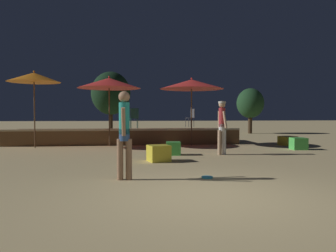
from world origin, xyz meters
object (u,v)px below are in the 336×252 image
Objects in this scene: cube_seat_2 at (159,153)px; cube_seat_3 at (288,141)px; background_tree_0 at (111,93)px; bistro_chair_0 at (191,116)px; patio_umbrella_2 at (109,83)px; person_0 at (222,124)px; patio_umbrella_0 at (34,77)px; bistro_chair_1 at (134,116)px; cube_seat_1 at (173,148)px; cube_seat_0 at (298,144)px; person_1 at (124,131)px; background_tree_1 at (250,103)px; frisbee_disc at (207,177)px; patio_umbrella_1 at (192,84)px.

cube_seat_2 reaches higher than cube_seat_3.
bistro_chair_0 is at bearing -66.57° from background_tree_0.
person_0 is at bearing -40.56° from patio_umbrella_2.
cube_seat_2 is (4.62, -4.31, -2.58)m from patio_umbrella_0.
patio_umbrella_2 is at bearing 29.36° from bistro_chair_1.
cube_seat_1 is 1.54m from cube_seat_2.
cube_seat_0 is at bearing 3.16° from person_0.
bistro_chair_0 is (3.90, 2.13, -1.39)m from patio_umbrella_2.
cube_seat_0 reaches higher than cube_seat_1.
cube_seat_2 is at bearing -166.60° from person_0.
background_tree_1 is at bearing 65.20° from person_1.
bistro_chair_0 reaches higher than cube_seat_1.
person_0 is 4.23m from frisbee_disc.
bistro_chair_0 is at bearing 71.95° from cube_seat_2.
bistro_chair_1 is at bearing 108.13° from person_0.
person_1 is (3.70, -6.86, -1.80)m from patio_umbrella_0.
cube_seat_0 is 1.15× the size of cube_seat_1.
cube_seat_1 is 6.07m from cube_seat_3.
person_0 reaches higher than bistro_chair_1.
bistro_chair_0 is at bearing 19.84° from patio_umbrella_0.
person_1 is at bearing -61.66° from patio_umbrella_0.
cube_seat_3 is (10.61, -0.09, -2.62)m from patio_umbrella_0.
cube_seat_2 is at bearing -82.18° from background_tree_0.
cube_seat_3 is at bearing -0.50° from patio_umbrella_0.
patio_umbrella_0 is 1.73× the size of person_0.
frisbee_disc is (-0.99, -7.13, -2.61)m from patio_umbrella_1.
cube_seat_3 is (0.42, 1.70, -0.03)m from cube_seat_0.
bistro_chair_0 is (3.13, 9.32, 0.25)m from person_1.
person_1 is 7.61× the size of frisbee_disc.
patio_umbrella_0 is at bearing 9.37° from bistro_chair_1.
patio_umbrella_1 is 1.63× the size of person_0.
bistro_chair_0 is at bearing 79.60° from patio_umbrella_1.
background_tree_0 is at bearing 97.82° from cube_seat_2.
cube_seat_0 is at bearing -103.94° from cube_seat_3.
bistro_chair_1 is at bearing 100.34° from frisbee_disc.
frisbee_disc is at bearing -127.38° from cube_seat_3.
patio_umbrella_1 reaches higher than cube_seat_2.
patio_umbrella_1 is 0.61× the size of background_tree_0.
patio_umbrella_1 is at bearing 69.26° from cube_seat_1.
patio_umbrella_0 is 0.98× the size of background_tree_1.
cube_seat_0 is at bearing 24.28° from cube_seat_2.
patio_umbrella_1 is 12.18× the size of frisbee_disc.
person_1 reaches higher than cube_seat_2.
patio_umbrella_2 is 7.42m from person_1.
cube_seat_0 is at bearing -9.98° from patio_umbrella_0.
patio_umbrella_2 is 3.91× the size of cube_seat_3.
cube_seat_3 is at bearing -57.50° from background_tree_0.
background_tree_1 is (8.40, 15.28, 1.09)m from person_1.
bistro_chair_1 is 8.17m from frisbee_disc.
bistro_chair_1 is at bearing 15.11° from patio_umbrella_0.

